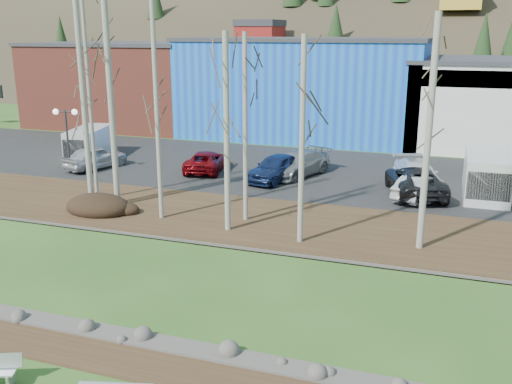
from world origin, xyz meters
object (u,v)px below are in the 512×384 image
at_px(van_white, 487,175).
at_px(van_grey, 88,143).
at_px(car_5, 415,181).
at_px(car_6, 417,174).
at_px(street_lamp, 66,123).
at_px(car_4, 418,187).
at_px(car_2, 298,164).
at_px(car_0, 95,157).
at_px(car_1, 207,161).
at_px(car_3, 276,168).

relative_size(van_white, van_grey, 1.06).
distance_m(car_5, car_6, 1.72).
bearing_deg(car_5, car_6, -105.12).
height_order(street_lamp, car_4, street_lamp).
bearing_deg(car_2, van_grey, -160.38).
bearing_deg(car_5, car_4, 88.25).
bearing_deg(car_0, car_4, -165.27).
height_order(car_0, car_1, car_0).
relative_size(car_4, van_grey, 0.78).
relative_size(car_2, car_6, 0.99).
bearing_deg(car_2, car_1, -152.32).
relative_size(car_0, car_4, 1.09).
bearing_deg(car_3, car_1, -175.81).
bearing_deg(car_1, car_0, 3.56).
height_order(street_lamp, van_grey, street_lamp).
distance_m(car_1, car_5, 13.12).
xyz_separation_m(street_lamp, car_1, (7.91, 3.42, -2.55)).
relative_size(car_1, car_6, 0.91).
bearing_deg(street_lamp, car_6, -3.66).
xyz_separation_m(street_lamp, car_4, (21.16, 1.23, -2.55)).
relative_size(car_3, van_white, 0.86).
height_order(van_white, van_grey, van_white).
relative_size(street_lamp, car_6, 0.79).
distance_m(street_lamp, car_6, 21.41).
xyz_separation_m(car_0, car_6, (20.18, 2.07, 0.01)).
bearing_deg(car_3, van_white, 16.61).
distance_m(car_5, van_grey, 22.71).
xyz_separation_m(car_1, car_4, (13.25, -2.19, 0.01)).
relative_size(car_5, van_grey, 1.11).
bearing_deg(van_white, car_2, 173.17).
relative_size(car_1, car_5, 0.83).
bearing_deg(car_2, car_6, 16.97).
xyz_separation_m(car_2, car_3, (-0.91, -1.65, 0.04)).
height_order(street_lamp, car_6, street_lamp).
height_order(car_1, car_2, car_2).
relative_size(car_0, car_6, 0.84).
relative_size(street_lamp, car_0, 0.94).
xyz_separation_m(car_2, car_5, (7.22, -2.14, 0.04)).
xyz_separation_m(car_2, car_4, (7.42, -2.94, -0.09)).
height_order(car_3, van_grey, van_grey).
distance_m(car_1, car_6, 13.03).
bearing_deg(car_1, car_3, 159.55).
relative_size(car_1, car_4, 1.18).
height_order(car_2, van_grey, van_grey).
height_order(street_lamp, car_5, street_lamp).
bearing_deg(van_white, car_0, -177.34).
xyz_separation_m(car_1, car_2, (5.83, 0.75, 0.09)).
bearing_deg(car_2, car_3, -98.43).
bearing_deg(street_lamp, car_5, -8.28).
relative_size(car_3, car_4, 1.16).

